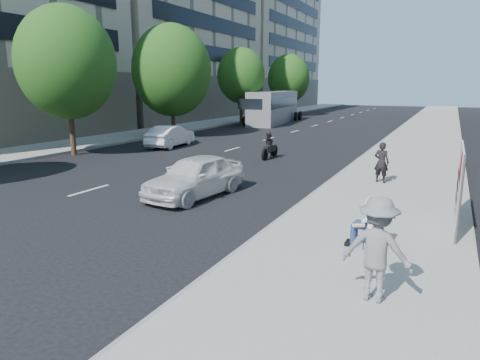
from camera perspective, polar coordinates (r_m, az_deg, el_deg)
The scene contains 16 objects.
ground at distance 11.88m, azimuth -3.95°, elevation -6.80°, with size 160.00×160.00×0.00m, color black.
near_sidewalk at distance 29.98m, azimuth 22.81°, elevation 4.15°, with size 5.00×120.00×0.15m, color gray.
far_sidewalk at distance 37.39m, azimuth -10.91°, elevation 6.37°, with size 4.50×120.00×0.15m, color gray.
far_bldg_north at distance 80.69m, azimuth -0.32°, elevation 19.67°, with size 22.00×28.00×28.00m, color beige.
tree_far_b at distance 26.25m, azimuth -22.14°, elevation 14.25°, with size 5.40×5.40×8.24m.
tree_far_c at distance 33.80m, azimuth -9.09°, elevation 14.21°, with size 6.00×6.00×8.47m.
tree_far_d at distance 44.16m, azimuth 0.15°, elevation 13.75°, with size 4.80×4.80×7.65m.
tree_far_e at distance 57.07m, azimuth 6.49°, elevation 13.28°, with size 5.40×5.40×7.89m.
seated_protester at distance 10.52m, azimuth 16.89°, elevation -4.90°, with size 0.83×1.12×1.31m.
jogger at distance 7.99m, azimuth 17.82°, elevation -8.79°, with size 1.23×0.71×1.90m, color slate.
pedestrian_woman at distance 17.76m, azimuth 18.34°, elevation 2.25°, with size 0.59×0.39×1.61m, color black.
protest_banner at distance 12.86m, azimuth 27.21°, elevation -0.20°, with size 0.08×3.06×2.20m.
white_sedan_near at distance 15.39m, azimuth -5.99°, elevation 0.52°, with size 1.76×4.37×1.49m, color white.
white_sedan_mid at distance 28.33m, azimuth -9.25°, elevation 5.80°, with size 1.47×4.23×1.39m, color white.
motorcycle at distance 23.42m, azimuth 3.94°, elevation 4.41°, with size 0.70×2.04×1.42m.
bus at distance 46.20m, azimuth 4.56°, elevation 9.62°, with size 4.03×12.31×3.30m.
Camera 1 is at (5.66, -9.68, 3.92)m, focal length 32.00 mm.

